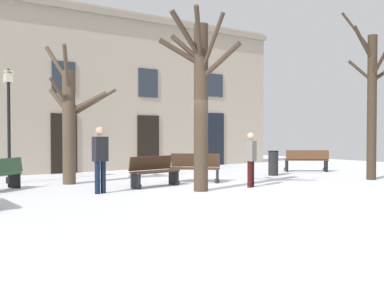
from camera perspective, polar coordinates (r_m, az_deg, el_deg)
The scene contains 12 objects.
ground_plane at distance 13.56m, azimuth 3.73°, elevation -5.42°, with size 28.98×28.98×0.00m, color white.
building_facade at distance 19.98m, azimuth -10.51°, elevation 6.67°, with size 18.11×0.60×6.79m.
tree_right_of_center at distance 17.00m, azimuth 21.13°, elevation 5.05°, with size 1.67×1.84×5.69m.
tree_near_facade at distance 12.77m, azimuth 1.02°, elevation 5.75°, with size 1.54×1.95×4.85m.
tree_foreground at distance 15.01m, azimuth -14.73°, elevation 2.85°, with size 2.38×1.59×4.31m.
streetlamp at distance 15.81m, azimuth -21.46°, elevation 3.55°, with size 0.30×0.30×3.62m.
litter_bin at distance 17.66m, azimuth 9.89°, elevation -2.30°, with size 0.40×0.40×0.92m.
bench_facing_shops at distance 15.06m, azimuth 0.36°, elevation -2.91°, with size 1.45×1.43×0.93m.
bench_by_litter_bin at distance 13.89m, azimuth -4.66°, elevation -3.34°, with size 1.63×0.68×0.91m.
bench_far_corner at distance 19.60m, azimuth 13.81°, elevation -1.93°, with size 1.67×1.45×0.89m.
person_strolling at distance 13.83m, azimuth 7.20°, elevation -1.61°, with size 0.44×0.37×1.61m.
person_by_shop_door at distance 12.55m, azimuth -11.14°, elevation -1.47°, with size 0.41×0.27×1.77m.
Camera 1 is at (-8.65, -10.31, 1.64)m, focal length 43.69 mm.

